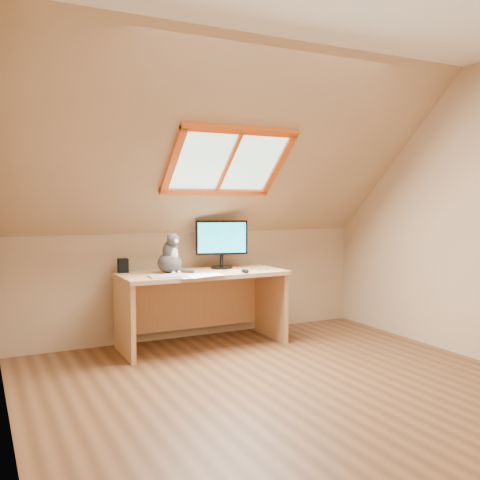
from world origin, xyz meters
TOP-DOWN VIEW (x-y plane):
  - ground at (0.00, 0.00)m, footprint 3.50×3.50m
  - room_shell at (0.00, -0.09)m, footprint 3.52×3.52m
  - desk at (-0.10, 1.44)m, footprint 1.47×0.64m
  - monitor at (0.15, 1.51)m, footprint 0.48×0.20m
  - cat at (-0.39, 1.39)m, footprint 0.26×0.29m
  - desk_speaker at (-0.74, 1.63)m, footprint 0.09×0.09m
  - graphics_tablet at (-0.48, 1.19)m, footprint 0.32×0.25m
  - mouse at (0.20, 1.12)m, footprint 0.06×0.11m
  - papers at (-0.18, 1.12)m, footprint 0.35×0.30m
  - cables at (0.30, 1.26)m, footprint 0.51×0.26m

SIDE VIEW (x-z plane):
  - ground at x=0.00m, z-range 0.00..0.00m
  - desk at x=-0.10m, z-range 0.12..0.79m
  - papers at x=-0.18m, z-range 0.67..0.68m
  - cables at x=0.30m, z-range 0.67..0.68m
  - graphics_tablet at x=-0.48m, z-range 0.67..0.68m
  - mouse at x=0.20m, z-range 0.67..0.70m
  - desk_speaker at x=-0.74m, z-range 0.67..0.79m
  - cat at x=-0.39m, z-range 0.62..1.00m
  - monitor at x=0.15m, z-range 0.70..1.15m
  - room_shell at x=0.00m, z-range 0.23..2.64m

